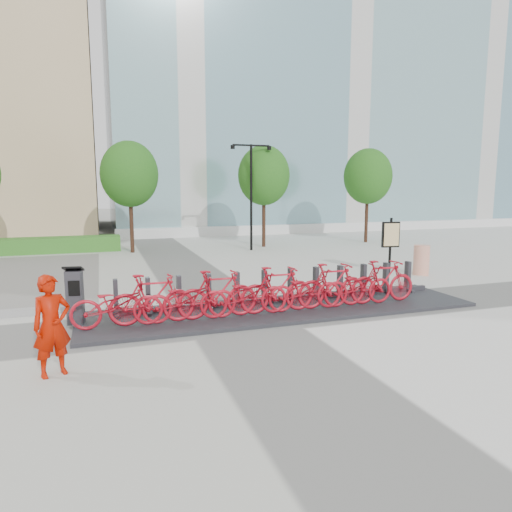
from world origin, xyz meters
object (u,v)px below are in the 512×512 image
object	(u,v)px
construction_barrel	(421,260)
map_sign	(391,237)
bike_0	(117,304)
kiosk	(75,296)
worker_red	(52,326)

from	to	relation	value
construction_barrel	map_sign	distance (m)	1.31
bike_0	construction_barrel	distance (m)	10.63
kiosk	map_sign	size ratio (longest dim) A/B	0.65
worker_red	map_sign	size ratio (longest dim) A/B	0.84
kiosk	worker_red	size ratio (longest dim) A/B	0.78
construction_barrel	map_sign	size ratio (longest dim) A/B	0.53
worker_red	map_sign	world-z (taller)	map_sign
construction_barrel	map_sign	xyz separation A→B (m)	(-0.90, 0.54, 0.78)
bike_0	map_sign	bearing A→B (deg)	-68.45
map_sign	construction_barrel	bearing A→B (deg)	-23.12
construction_barrel	kiosk	bearing A→B (deg)	-166.82
kiosk	construction_barrel	xyz separation A→B (m)	(11.01, 2.58, -0.18)
bike_0	worker_red	bearing A→B (deg)	152.88
construction_barrel	worker_red	bearing A→B (deg)	-155.19
worker_red	construction_barrel	bearing A→B (deg)	0.67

